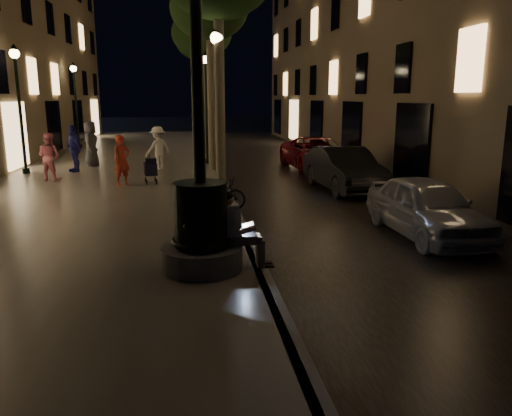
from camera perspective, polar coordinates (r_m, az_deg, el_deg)
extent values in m
plane|color=black|center=(21.46, -4.62, 4.26)|extent=(120.00, 120.00, 0.00)
cube|color=black|center=(21.83, 3.29, 4.45)|extent=(6.00, 45.00, 0.02)
cube|color=#655F59|center=(21.60, -15.30, 4.18)|extent=(8.00, 45.00, 0.20)
cube|color=#59595B|center=(21.45, -4.62, 4.53)|extent=(0.25, 45.00, 0.20)
cube|color=brown|center=(27.03, 17.98, 21.39)|extent=(8.00, 36.00, 15.00)
cylinder|color=#59595B|center=(8.63, -6.21, -5.61)|extent=(1.40, 1.40, 0.40)
cylinder|color=black|center=(8.43, -6.33, -0.76)|extent=(0.90, 0.90, 1.10)
torus|color=black|center=(8.55, -6.26, -3.70)|extent=(1.04, 1.04, 0.10)
torus|color=black|center=(8.35, -6.39, 1.91)|extent=(0.89, 0.89, 0.09)
cylinder|color=black|center=(8.21, -6.70, 14.00)|extent=(0.20, 0.20, 3.20)
cube|color=tan|center=(8.58, -2.57, -3.64)|extent=(0.36, 0.24, 0.18)
cube|color=silver|center=(8.49, -3.00, -1.45)|extent=(0.45, 0.26, 0.57)
sphere|color=tan|center=(8.40, -3.23, 0.99)|extent=(0.21, 0.21, 0.21)
sphere|color=black|center=(8.39, -3.30, 1.25)|extent=(0.21, 0.21, 0.21)
cube|color=tan|center=(8.52, -0.91, -3.75)|extent=(0.46, 0.13, 0.14)
cube|color=tan|center=(8.69, -1.05, -3.42)|extent=(0.46, 0.13, 0.14)
cube|color=tan|center=(8.62, 0.55, -5.26)|extent=(0.13, 0.12, 0.49)
cube|color=tan|center=(8.79, 0.38, -4.90)|extent=(0.13, 0.12, 0.49)
cube|color=black|center=(8.71, 1.20, -6.67)|extent=(0.26, 0.10, 0.03)
cube|color=black|center=(8.87, 1.02, -6.29)|extent=(0.26, 0.10, 0.03)
cube|color=black|center=(8.58, -0.85, -3.06)|extent=(0.24, 0.33, 0.02)
cube|color=black|center=(8.54, -1.92, -2.39)|extent=(0.09, 0.33, 0.22)
cube|color=#B2D6FF|center=(8.54, -1.82, -2.39)|extent=(0.06, 0.30, 0.18)
cylinder|color=#6B604C|center=(14.24, -4.14, 10.99)|extent=(0.28, 0.28, 5.00)
cylinder|color=#6B604C|center=(20.23, -5.16, 11.57)|extent=(0.28, 0.28, 5.10)
ellipsoid|color=black|center=(20.50, -5.38, 21.82)|extent=(3.00, 3.00, 2.40)
cylinder|color=#6B604C|center=(26.22, -6.05, 11.55)|extent=(0.28, 0.28, 4.90)
ellipsoid|color=black|center=(26.41, -6.23, 19.27)|extent=(3.00, 3.00, 2.40)
cylinder|color=#6B604C|center=(32.22, -6.29, 11.98)|extent=(0.28, 0.28, 5.20)
ellipsoid|color=black|center=(32.40, -6.45, 18.54)|extent=(3.00, 3.00, 2.40)
cylinder|color=black|center=(14.50, -4.19, 1.47)|extent=(0.28, 0.28, 0.20)
cylinder|color=black|center=(14.25, -4.33, 9.78)|extent=(0.12, 0.12, 4.40)
sphere|color=#FFD88C|center=(14.32, -4.48, 18.81)|extent=(0.36, 0.36, 0.36)
cone|color=black|center=(14.35, -4.50, 19.80)|extent=(0.30, 0.30, 0.22)
cylinder|color=black|center=(22.40, -5.55, 5.37)|extent=(0.28, 0.28, 0.20)
cylinder|color=black|center=(22.23, -5.67, 10.74)|extent=(0.12, 0.12, 4.40)
sphere|color=#FFD88C|center=(22.28, -5.80, 16.53)|extent=(0.36, 0.36, 0.36)
cone|color=black|center=(22.30, -5.81, 17.17)|extent=(0.30, 0.30, 0.22)
cylinder|color=black|center=(30.35, -6.21, 7.23)|extent=(0.28, 0.28, 0.20)
cylinder|color=black|center=(30.23, -6.30, 11.19)|extent=(0.12, 0.12, 4.40)
sphere|color=#FFD88C|center=(30.26, -6.41, 15.45)|extent=(0.36, 0.36, 0.36)
cone|color=black|center=(30.27, -6.42, 15.93)|extent=(0.30, 0.30, 0.22)
cylinder|color=black|center=(38.32, -6.59, 8.31)|extent=(0.28, 0.28, 0.20)
cylinder|color=black|center=(38.22, -6.67, 11.45)|extent=(0.12, 0.12, 4.40)
sphere|color=#FFD88C|center=(38.25, -6.76, 14.82)|extent=(0.36, 0.36, 0.36)
cone|color=black|center=(38.26, -6.77, 15.20)|extent=(0.30, 0.30, 0.22)
cylinder|color=black|center=(21.32, -24.78, 3.90)|extent=(0.28, 0.28, 0.20)
cylinder|color=black|center=(21.15, -25.31, 9.53)|extent=(0.12, 0.12, 4.40)
sphere|color=#FFD88C|center=(21.19, -25.90, 15.60)|extent=(0.36, 0.36, 0.36)
cone|color=black|center=(21.21, -25.96, 16.27)|extent=(0.30, 0.30, 0.22)
cylinder|color=black|center=(30.96, -19.55, 6.69)|extent=(0.28, 0.28, 0.20)
cylinder|color=black|center=(30.84, -19.84, 10.56)|extent=(0.12, 0.12, 4.40)
sphere|color=#FFD88C|center=(30.87, -20.15, 14.73)|extent=(0.36, 0.36, 0.36)
cone|color=black|center=(30.89, -20.19, 15.19)|extent=(0.30, 0.30, 0.22)
cube|color=black|center=(17.39, -11.97, 4.41)|extent=(0.50, 0.73, 0.41)
cube|color=black|center=(17.05, -11.92, 5.17)|extent=(0.38, 0.21, 0.27)
cylinder|color=black|center=(17.18, -12.37, 2.91)|extent=(0.06, 0.18, 0.18)
cylinder|color=black|center=(17.20, -11.29, 2.98)|extent=(0.06, 0.18, 0.18)
cylinder|color=black|center=(17.71, -12.51, 3.19)|extent=(0.06, 0.18, 0.18)
cylinder|color=black|center=(17.74, -11.46, 3.25)|extent=(0.06, 0.18, 0.18)
cylinder|color=black|center=(17.71, -12.12, 5.73)|extent=(0.09, 0.41, 0.25)
imported|color=#B4B6BC|center=(11.82, 18.94, 0.09)|extent=(1.68, 3.96, 1.34)
imported|color=black|center=(16.99, 10.04, 4.40)|extent=(1.81, 4.50, 1.45)
imported|color=maroon|center=(21.85, 6.99, 6.20)|extent=(2.55, 5.12, 1.39)
imported|color=red|center=(17.16, -15.08, 5.30)|extent=(0.73, 0.70, 1.68)
imported|color=pink|center=(19.07, -22.58, 5.45)|extent=(0.99, 0.88, 1.67)
imported|color=white|center=(20.69, -11.12, 6.73)|extent=(1.29, 1.15, 1.73)
imported|color=navy|center=(20.94, -20.09, 6.41)|extent=(0.97, 1.14, 1.83)
imported|color=#38373D|center=(22.42, -18.36, 6.99)|extent=(0.67, 0.97, 1.90)
imported|color=black|center=(13.19, -4.50, 1.73)|extent=(1.66, 1.03, 0.82)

